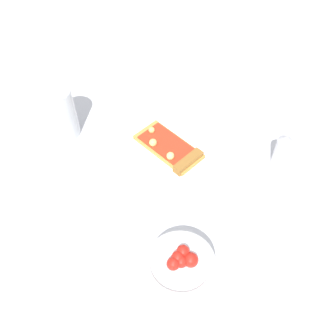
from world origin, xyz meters
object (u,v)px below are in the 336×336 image
at_px(salad_bowl, 180,268).
at_px(pizza_slice_main, 169,149).
at_px(soda_glass, 61,114).
at_px(pepper_shaker, 282,150).
at_px(plate, 158,157).

bearing_deg(salad_bowl, pizza_slice_main, 176.38).
relative_size(soda_glass, pepper_shaker, 1.49).
distance_m(salad_bowl, pepper_shaker, 0.33).
bearing_deg(plate, soda_glass, -117.85).
xyz_separation_m(plate, soda_glass, (-0.11, -0.20, 0.05)).
distance_m(pizza_slice_main, pepper_shaker, 0.23).
bearing_deg(salad_bowl, soda_glass, -150.86).
distance_m(plate, soda_glass, 0.23).
distance_m(plate, salad_bowl, 0.27).
height_order(plate, pizza_slice_main, pizza_slice_main).
height_order(pizza_slice_main, pepper_shaker, pepper_shaker).
height_order(plate, pepper_shaker, pepper_shaker).
bearing_deg(soda_glass, salad_bowl, 29.14).
relative_size(plate, pepper_shaker, 3.21).
bearing_deg(pizza_slice_main, soda_glass, -113.61).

